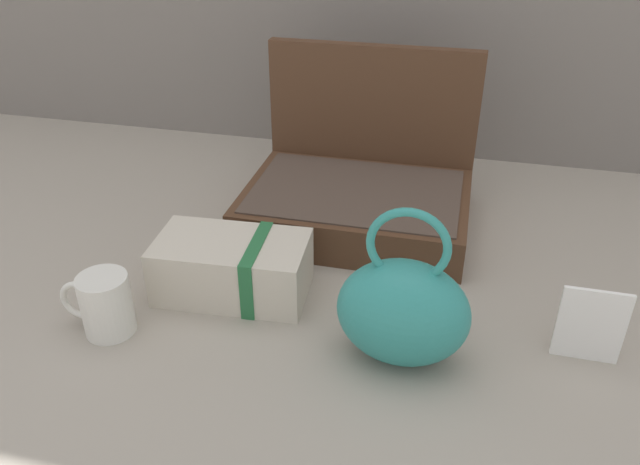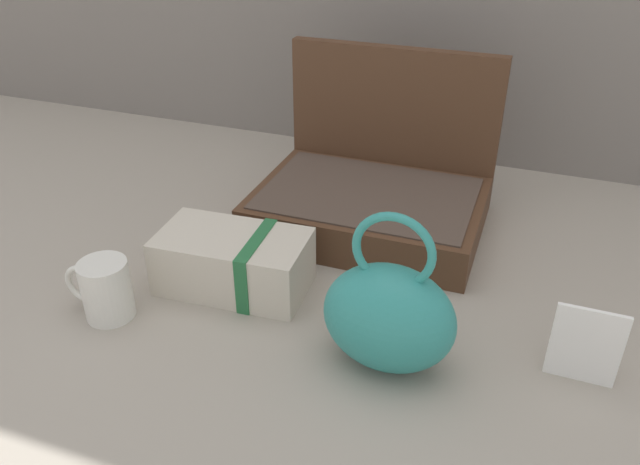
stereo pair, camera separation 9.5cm
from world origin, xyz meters
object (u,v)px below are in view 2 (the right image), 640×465
at_px(info_card_left, 586,346).
at_px(cream_toiletry_bag, 236,262).
at_px(open_suitcase, 374,189).
at_px(teal_pouch_handbag, 389,316).
at_px(coffee_mug, 105,289).

bearing_deg(info_card_left, cream_toiletry_bag, 176.81).
xyz_separation_m(open_suitcase, teal_pouch_handbag, (0.13, -0.37, 0.01)).
xyz_separation_m(teal_pouch_handbag, coffee_mug, (-0.41, -0.04, -0.03)).
xyz_separation_m(cream_toiletry_bag, info_card_left, (0.51, -0.03, 0.01)).
bearing_deg(info_card_left, open_suitcase, 140.18).
bearing_deg(open_suitcase, info_card_left, -40.49).
bearing_deg(cream_toiletry_bag, coffee_mug, -137.92).
distance_m(open_suitcase, teal_pouch_handbag, 0.39).
distance_m(cream_toiletry_bag, info_card_left, 0.51).
bearing_deg(open_suitcase, teal_pouch_handbag, -71.37).
relative_size(open_suitcase, teal_pouch_handbag, 1.72).
height_order(teal_pouch_handbag, coffee_mug, teal_pouch_handbag).
relative_size(cream_toiletry_bag, info_card_left, 2.12).
relative_size(cream_toiletry_bag, coffee_mug, 2.19).
bearing_deg(info_card_left, teal_pouch_handbag, -165.98).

